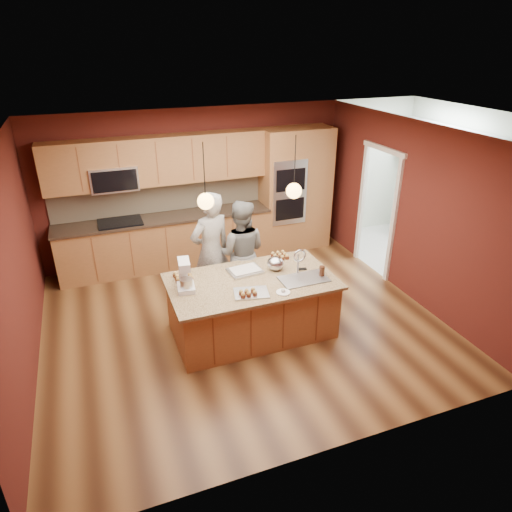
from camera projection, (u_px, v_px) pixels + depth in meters
name	position (u px, v px, depth m)	size (l,w,h in m)	color
floor	(242.00, 321.00, 6.69)	(5.50, 5.50, 0.00)	#452815
ceiling	(239.00, 134.00, 5.52)	(5.50, 5.50, 0.00)	silver
wall_back	(195.00, 185.00, 8.21)	(5.50, 5.50, 0.00)	#4E1A15
wall_front	(333.00, 341.00, 4.00)	(5.50, 5.50, 0.00)	#4E1A15
wall_left	(14.00, 270.00, 5.23)	(5.00, 5.00, 0.00)	#4E1A15
wall_right	(410.00, 211.00, 6.98)	(5.00, 5.00, 0.00)	#4E1A15
cabinet_run	(162.00, 213.00, 7.94)	(3.74, 0.64, 2.30)	#976439
oven_column	(295.00, 190.00, 8.63)	(1.30, 0.62, 2.30)	#976439
doorway_trim	(377.00, 213.00, 7.78)	(0.08, 1.11, 2.20)	white
laundry_room	(446.00, 148.00, 8.24)	(2.60, 2.70, 2.70)	beige
pendant_left	(206.00, 201.00, 5.41)	(0.20, 0.20, 0.80)	black
pendant_right	(294.00, 191.00, 5.78)	(0.20, 0.20, 0.80)	black
island	(253.00, 305.00, 6.28)	(2.23, 1.25, 1.20)	#976439
person_left	(211.00, 252.00, 6.71)	(0.66, 0.44, 1.82)	black
person_right	(241.00, 252.00, 6.89)	(0.80, 0.62, 1.64)	gray
stand_mixer	(185.00, 277.00, 5.80)	(0.25, 0.33, 0.41)	white
sheet_cake	(245.00, 271.00, 6.31)	(0.48, 0.38, 0.05)	silver
cooling_rack	(251.00, 293.00, 5.78)	(0.43, 0.31, 0.02)	silver
mixing_bowl	(275.00, 263.00, 6.34)	(0.24, 0.24, 0.20)	silver
plate	(283.00, 292.00, 5.80)	(0.18, 0.18, 0.01)	white
tumbler	(322.00, 271.00, 6.18)	(0.07, 0.07, 0.14)	#3C2013
phone	(302.00, 269.00, 6.39)	(0.12, 0.06, 0.01)	black
cupcakes_left	(183.00, 276.00, 6.13)	(0.26, 0.26, 0.08)	#AF8A47
cupcakes_rack	(248.00, 293.00, 5.70)	(0.23, 0.15, 0.07)	#AF8A47
cupcakes_right	(280.00, 255.00, 6.71)	(0.24, 0.24, 0.07)	#AF8A47
washer	(439.00, 229.00, 8.52)	(0.64, 0.66, 1.04)	white
dryer	(412.00, 217.00, 9.19)	(0.60, 0.62, 0.97)	white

